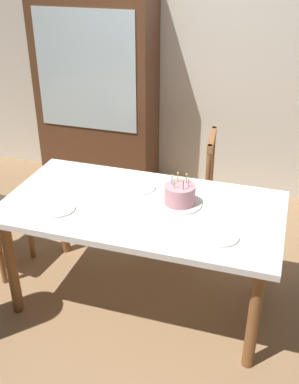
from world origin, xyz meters
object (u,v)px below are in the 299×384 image
at_px(plate_near_celebrant, 57,208).
at_px(plate_near_guest, 219,236).
at_px(chair_spindle_back, 187,192).
at_px(dining_table, 142,217).
at_px(birthday_cake, 180,196).
at_px(china_cabinet, 97,92).
at_px(plate_far_side, 139,187).

height_order(plate_near_celebrant, plate_near_guest, same).
height_order(plate_near_guest, chair_spindle_back, chair_spindle_back).
height_order(dining_table, birthday_cake, birthday_cake).
distance_m(birthday_cake, china_cabinet, 1.90).
relative_size(birthday_cake, plate_near_guest, 1.27).
distance_m(plate_near_guest, chair_spindle_back, 1.11).
bearing_deg(dining_table, plate_near_celebrant, -156.74).
bearing_deg(birthday_cake, plate_far_side, 157.69).
bearing_deg(chair_spindle_back, plate_far_side, -109.21).
bearing_deg(plate_near_guest, plate_near_celebrant, 180.00).
bearing_deg(dining_table, china_cabinet, 121.62).
bearing_deg(birthday_cake, plate_near_celebrant, -157.88).
xyz_separation_m(dining_table, plate_near_guest, (0.52, -0.21, 0.09)).
distance_m(dining_table, china_cabinet, 1.85).
distance_m(plate_near_celebrant, chair_spindle_back, 1.19).
distance_m(dining_table, plate_near_celebrant, 0.53).
height_order(birthday_cake, plate_near_celebrant, birthday_cake).
bearing_deg(birthday_cake, dining_table, -160.40).
relative_size(plate_near_celebrant, china_cabinet, 0.12).
relative_size(dining_table, birthday_cake, 6.21).
bearing_deg(plate_far_side, plate_near_celebrant, -133.58).
xyz_separation_m(birthday_cake, chair_spindle_back, (-0.11, 0.70, -0.36)).
height_order(birthday_cake, china_cabinet, china_cabinet).
relative_size(birthday_cake, chair_spindle_back, 0.29).
distance_m(plate_far_side, plate_near_guest, 0.73).
bearing_deg(china_cabinet, plate_near_celebrant, -74.74).
distance_m(birthday_cake, plate_far_side, 0.34).
relative_size(plate_near_guest, chair_spindle_back, 0.23).
height_order(birthday_cake, plate_near_guest, birthday_cake).
bearing_deg(plate_near_guest, dining_table, 158.50).
bearing_deg(plate_near_celebrant, plate_near_guest, 0.00).
bearing_deg(chair_spindle_back, dining_table, -98.26).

